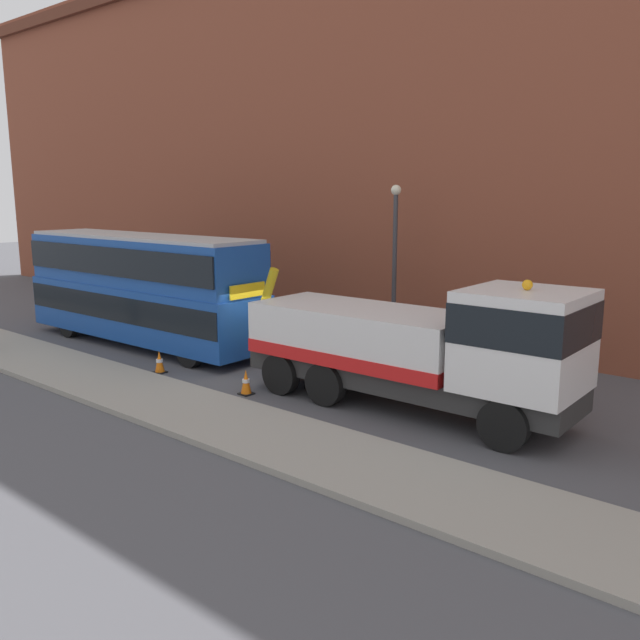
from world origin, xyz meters
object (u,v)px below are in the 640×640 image
Objects in this scene: traffic_cone_midway at (246,383)px; street_lamp at (395,253)px; double_decker_bus at (141,285)px; recovery_tow_truck at (420,345)px; traffic_cone_near_bus at (160,362)px.

street_lamp is at bearing 88.99° from traffic_cone_midway.
double_decker_bus is at bearing 166.02° from traffic_cone_midway.
recovery_tow_truck is at bearing -50.47° from street_lamp.
double_decker_bus is at bearing -145.16° from street_lamp.
street_lamp reaches higher than double_decker_bus.
double_decker_bus is 7.90m from traffic_cone_midway.
traffic_cone_near_bus and traffic_cone_midway have the same top height.
traffic_cone_midway is (-4.47, -1.86, -1.42)m from recovery_tow_truck.
double_decker_bus is 1.90× the size of street_lamp.
street_lamp is (3.84, 7.32, 3.13)m from traffic_cone_near_bus.
traffic_cone_near_bus is (3.73, -2.05, -1.89)m from double_decker_bus.
street_lamp reaches higher than traffic_cone_midway.
double_decker_bus is at bearing 151.26° from traffic_cone_near_bus.
traffic_cone_midway is 7.78m from street_lamp.
traffic_cone_near_bus is 0.12× the size of street_lamp.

